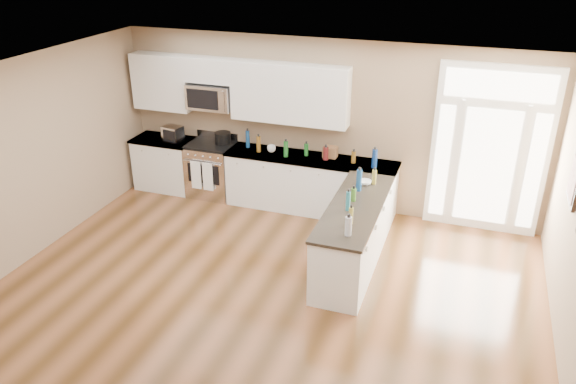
{
  "coord_description": "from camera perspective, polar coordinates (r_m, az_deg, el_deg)",
  "views": [
    {
      "loc": [
        2.28,
        -4.44,
        4.32
      ],
      "look_at": [
        0.04,
        2.0,
        1.1
      ],
      "focal_mm": 35.0,
      "sensor_mm": 36.0,
      "label": 1
    }
  ],
  "objects": [
    {
      "name": "wall_art_near",
      "position": [
        7.24,
        27.14,
        1.14
      ],
      "size": [
        0.05,
        0.58,
        0.58
      ],
      "color": "black",
      "rests_on": "room_shell"
    },
    {
      "name": "bowl_left",
      "position": [
        10.21,
        -11.4,
        5.56
      ],
      "size": [
        0.24,
        0.24,
        0.05
      ],
      "primitive_type": "imported",
      "rotation": [
        0.0,
        0.0,
        0.38
      ],
      "color": "white",
      "rests_on": "back_cabinet_left"
    },
    {
      "name": "counter_bottles",
      "position": [
        8.39,
        4.07,
        2.39
      ],
      "size": [
        2.39,
        2.46,
        0.31
      ],
      "color": "#19591E",
      "rests_on": "back_cabinet_right"
    },
    {
      "name": "stockpot",
      "position": [
        9.74,
        -6.65,
        5.52
      ],
      "size": [
        0.36,
        0.36,
        0.21
      ],
      "primitive_type": "cylinder",
      "rotation": [
        0.0,
        0.0,
        0.35
      ],
      "color": "black",
      "rests_on": "kitchen_range"
    },
    {
      "name": "toaster_oven",
      "position": [
        10.0,
        -11.61,
        5.81
      ],
      "size": [
        0.36,
        0.3,
        0.27
      ],
      "primitive_type": "cube",
      "rotation": [
        0.0,
        0.0,
        -0.18
      ],
      "color": "silver",
      "rests_on": "back_cabinet_left"
    },
    {
      "name": "room_shell",
      "position": [
        5.63,
        -7.09,
        -2.54
      ],
      "size": [
        8.0,
        8.0,
        8.0
      ],
      "color": "#90785B",
      "rests_on": "ground"
    },
    {
      "name": "bowl_peninsula",
      "position": [
        8.22,
        7.81,
        0.98
      ],
      "size": [
        0.21,
        0.21,
        0.06
      ],
      "primitive_type": "imported",
      "rotation": [
        0.0,
        0.0,
        0.15
      ],
      "color": "white",
      "rests_on": "peninsula_cabinet"
    },
    {
      "name": "ground",
      "position": [
        6.6,
        -6.28,
        -15.78
      ],
      "size": [
        8.0,
        8.0,
        0.0
      ],
      "primitive_type": "plane",
      "color": "#472D14"
    },
    {
      "name": "peninsula_cabinet",
      "position": [
        7.85,
        6.71,
        -4.6
      ],
      "size": [
        0.69,
        2.32,
        0.94
      ],
      "color": "silver",
      "rests_on": "ground"
    },
    {
      "name": "entry_door",
      "position": [
        8.93,
        19.76,
        3.98
      ],
      "size": [
        1.7,
        0.1,
        2.6
      ],
      "color": "white",
      "rests_on": "ground"
    },
    {
      "name": "upper_cabinet_left",
      "position": [
        10.04,
        -12.64,
        10.87
      ],
      "size": [
        1.04,
        0.33,
        0.95
      ],
      "primitive_type": "cube",
      "color": "silver",
      "rests_on": "room_shell"
    },
    {
      "name": "back_cabinet_left",
      "position": [
        10.38,
        -12.23,
        2.71
      ],
      "size": [
        1.1,
        0.66,
        0.94
      ],
      "color": "silver",
      "rests_on": "ground"
    },
    {
      "name": "upper_cabinet_short",
      "position": [
        9.53,
        -7.89,
        12.19
      ],
      "size": [
        0.82,
        0.33,
        0.4
      ],
      "primitive_type": "cube",
      "color": "silver",
      "rests_on": "room_shell"
    },
    {
      "name": "kitchen_range",
      "position": [
        9.94,
        -7.75,
        2.3
      ],
      "size": [
        0.78,
        0.69,
        1.08
      ],
      "color": "silver",
      "rests_on": "ground"
    },
    {
      "name": "upper_cabinet_right",
      "position": [
        9.08,
        0.16,
        9.97
      ],
      "size": [
        1.94,
        0.33,
        0.95
      ],
      "primitive_type": "cube",
      "color": "silver",
      "rests_on": "room_shell"
    },
    {
      "name": "back_cabinet_right",
      "position": [
        9.34,
        2.27,
        0.67
      ],
      "size": [
        2.85,
        0.66,
        0.94
      ],
      "color": "silver",
      "rests_on": "ground"
    },
    {
      "name": "cardboard_box",
      "position": [
        9.14,
        4.31,
        4.09
      ],
      "size": [
        0.23,
        0.17,
        0.18
      ],
      "primitive_type": "cube",
      "rotation": [
        0.0,
        0.0,
        -0.04
      ],
      "color": "brown",
      "rests_on": "back_cabinet_right"
    },
    {
      "name": "microwave",
      "position": [
        9.61,
        -7.84,
        9.58
      ],
      "size": [
        0.78,
        0.41,
        0.42
      ],
      "color": "silver",
      "rests_on": "room_shell"
    },
    {
      "name": "cup_counter",
      "position": [
        9.35,
        -1.7,
        4.42
      ],
      "size": [
        0.16,
        0.16,
        0.11
      ],
      "primitive_type": "imported",
      "rotation": [
        0.0,
        0.0,
        -0.19
      ],
      "color": "white",
      "rests_on": "back_cabinet_right"
    }
  ]
}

